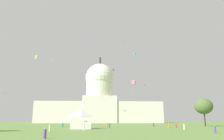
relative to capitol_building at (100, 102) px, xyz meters
The scene contains 29 objects.
capitol_building is the anchor object (origin of this frame).
event_tent 135.05m from the capitol_building, 93.06° to the right, with size 6.43×5.73×5.79m.
tree_east_near 118.18m from the capitol_building, 68.35° to the right, with size 8.47×7.92×11.80m.
person_white_back_center 144.93m from the capitol_building, 81.54° to the right, with size 0.59×0.59×1.67m.
person_white_near_tent 143.52m from the capitol_building, 92.29° to the right, with size 0.48×0.48×1.65m.
person_orange_back_left 131.78m from the capitol_building, 80.60° to the right, with size 0.44×0.44×1.78m.
person_teal_front_left 129.20m from the capitol_building, 89.21° to the right, with size 0.63×0.63×1.66m.
person_white_mid_center 150.70m from the capitol_building, 95.06° to the right, with size 0.47×0.47×1.60m.
person_purple_mid_right 159.72m from the capitol_building, 82.17° to the right, with size 0.58×0.58×1.45m.
person_red_lawn_far_right 130.86m from the capitol_building, 79.16° to the right, with size 0.53×0.53×1.49m.
person_orange_lawn_far_left 124.58m from the capitol_building, 89.44° to the right, with size 0.57×0.57×1.71m.
person_teal_edge_east 121.48m from the capitol_building, 97.01° to the right, with size 0.54×0.54×1.74m.
person_purple_aisle_center 119.62m from the capitol_building, 80.60° to the right, with size 0.45×0.45×1.56m.
person_purple_near_tree_west 169.60m from the capitol_building, 93.38° to the right, with size 0.66×0.66×1.54m.
kite_cyan_high 65.83m from the capitol_building, 126.65° to the right, with size 0.83×1.47×0.31m.
kite_lime_mid 134.89m from the capitol_building, 99.44° to the right, with size 0.78×0.95×1.42m.
kite_gold_low 108.89m from the capitol_building, 77.09° to the right, with size 1.42×0.96×0.18m.
kite_red_mid 51.68m from the capitol_building, 48.17° to the right, with size 0.96×0.41×4.39m.
kite_pink_low 133.24m from the capitol_building, 86.00° to the right, with size 1.46×1.44×3.84m.
kite_blue_high 33.33m from the capitol_building, 119.61° to the right, with size 1.62×1.06×2.76m.
kite_green_low 133.32m from the capitol_building, 103.80° to the right, with size 1.10×1.46×0.09m.
kite_violet_low 125.97m from the capitol_building, 80.96° to the right, with size 1.14×0.94×2.47m.
kite_white_high 84.23m from the capitol_building, 111.08° to the right, with size 0.98×1.19×4.12m.
kite_yellow_mid 24.33m from the capitol_building, 75.66° to the right, with size 1.01×1.01×2.96m.
kite_turquoise_high 77.16m from the capitol_building, 78.51° to the right, with size 0.74×0.79×0.91m.
kite_black_high 60.64m from the capitol_building, 81.58° to the right, with size 0.93×0.68×0.80m.
kite_magenta_high 59.59m from the capitol_building, 46.04° to the right, with size 1.37×1.43×4.04m.
kite_cyan_mid 102.99m from the capitol_building, 81.28° to the right, with size 1.07×1.07×0.90m.
kite_lime_high 46.48m from the capitol_building, 143.95° to the right, with size 1.09×1.10×3.95m.
Camera 1 is at (-3.67, -25.41, 2.62)m, focal length 35.22 mm.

